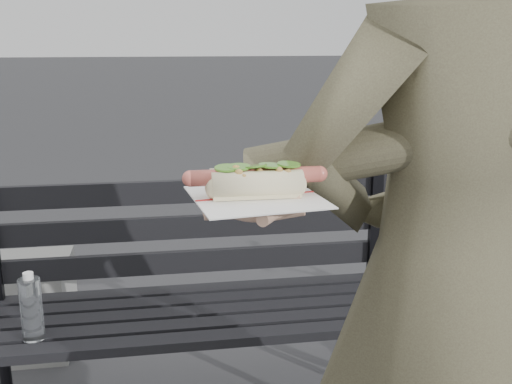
% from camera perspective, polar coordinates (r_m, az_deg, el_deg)
% --- Properties ---
extents(park_bench, '(1.50, 0.44, 0.88)m').
position_cam_1_polar(park_bench, '(2.06, -6.11, -9.21)').
color(park_bench, black).
rests_on(park_bench, ground).
extents(person, '(0.70, 0.51, 1.77)m').
position_cam_1_polar(person, '(1.21, 17.29, -8.94)').
color(person, '#423C2C').
rests_on(person, ground).
extents(held_hotdog, '(0.62, 0.32, 0.20)m').
position_cam_1_polar(held_hotdog, '(1.02, 9.72, 3.18)').
color(held_hotdog, '#423C2C').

